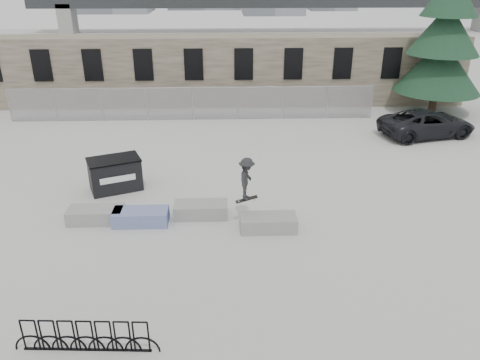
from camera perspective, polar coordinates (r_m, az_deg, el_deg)
The scene contains 13 objects.
ground at distance 17.66m, azimuth -7.91°, elevation -4.73°, with size 120.00×120.00×0.00m, color beige.
stone_wall at distance 32.25m, azimuth -5.49°, elevation 13.12°, with size 36.00×2.58×4.50m.
chainlink_fence at distance 28.90m, azimuth -5.78°, elevation 9.29°, with size 22.06×0.06×2.02m.
planter_far_left at distance 17.99m, azimuth -17.18°, elevation -4.03°, with size 2.00×0.90×0.54m.
planter_center_left at distance 17.44m, azimuth -12.01°, elevation -4.36°, with size 2.00×0.90×0.54m.
planter_center_right at distance 17.61m, azimuth -4.79°, elevation -3.57°, with size 2.00×0.90×0.54m.
planter_offset at distance 16.71m, azimuth 3.47°, elevation -5.17°, with size 2.00×0.90×0.54m.
dumpster at distance 20.19m, azimuth -14.99°, elevation 0.71°, with size 2.42×1.97×1.38m.
bike_rack at distance 12.46m, azimuth -18.31°, elevation -17.65°, with size 3.59×0.26×0.90m.
spruce_tree at distance 32.05m, azimuth 23.63°, elevation 15.52°, with size 5.25×5.25×11.50m.
truss_bridge at distance 70.95m, azimuth 4.83°, elevation 20.83°, with size 70.00×3.00×9.80m.
suv at distance 27.92m, azimuth 21.84°, elevation 6.45°, with size 2.43×5.27×1.46m, color black.
skateboarder at distance 16.38m, azimuth 0.83°, elevation 0.13°, with size 0.81×1.11×1.68m.
Camera 1 is at (1.87, -15.34, 8.55)m, focal length 35.00 mm.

